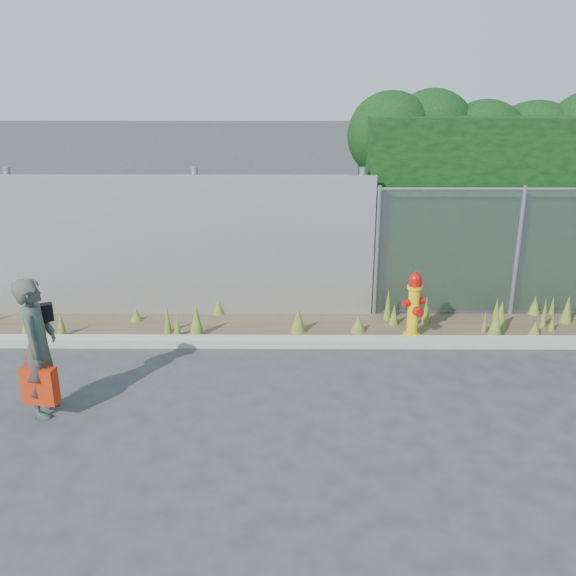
# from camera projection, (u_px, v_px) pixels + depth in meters

# --- Properties ---
(ground) EXTENTS (80.00, 80.00, 0.00)m
(ground) POSITION_uv_depth(u_px,v_px,m) (314.00, 411.00, 7.31)
(ground) COLOR #333335
(ground) RESTS_ON ground
(curb) EXTENTS (16.00, 0.22, 0.12)m
(curb) POSITION_uv_depth(u_px,v_px,m) (310.00, 342.00, 8.99)
(curb) COLOR #9C998D
(curb) RESTS_ON ground
(weed_strip) EXTENTS (16.00, 1.30, 0.55)m
(weed_strip) POSITION_uv_depth(u_px,v_px,m) (312.00, 321.00, 9.57)
(weed_strip) COLOR #493A2A
(weed_strip) RESTS_ON ground
(corrugated_fence) EXTENTS (8.50, 0.21, 2.30)m
(corrugated_fence) POSITION_uv_depth(u_px,v_px,m) (96.00, 247.00, 9.80)
(corrugated_fence) COLOR #A4A8AB
(corrugated_fence) RESTS_ON ground
(fire_hydrant) EXTENTS (0.34, 0.30, 1.01)m
(fire_hydrant) POSITION_uv_depth(u_px,v_px,m) (414.00, 306.00, 9.11)
(fire_hydrant) COLOR yellow
(fire_hydrant) RESTS_ON ground
(woman) EXTENTS (0.44, 0.62, 1.60)m
(woman) POSITION_uv_depth(u_px,v_px,m) (38.00, 347.00, 7.04)
(woman) COLOR #106B54
(woman) RESTS_ON ground
(red_tote_bag) EXTENTS (0.39, 0.14, 0.51)m
(red_tote_bag) POSITION_uv_depth(u_px,v_px,m) (40.00, 385.00, 7.04)
(red_tote_bag) COLOR #B1260A
(black_shoulder_bag) EXTENTS (0.26, 0.11, 0.20)m
(black_shoulder_bag) POSITION_uv_depth(u_px,v_px,m) (41.00, 313.00, 7.07)
(black_shoulder_bag) COLOR black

